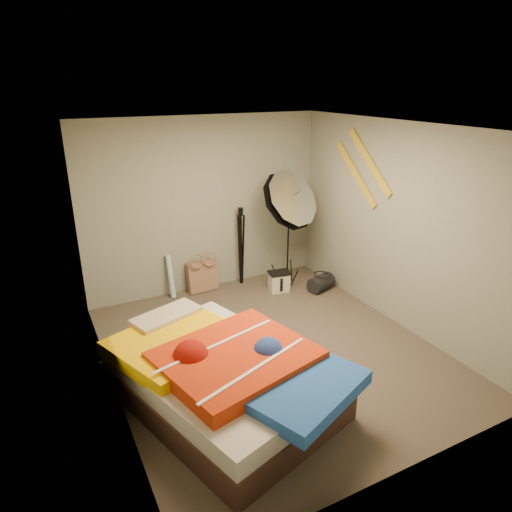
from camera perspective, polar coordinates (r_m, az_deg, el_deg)
floor at (r=5.40m, az=2.00°, el=-11.71°), size 4.00×4.00×0.00m
ceiling at (r=4.56m, az=2.41°, el=15.75°), size 4.00×4.00×0.00m
wall_back at (r=6.57m, az=-6.39°, el=6.23°), size 3.50×0.00×3.50m
wall_front at (r=3.40m, az=19.07°, el=-9.66°), size 3.50×0.00×3.50m
wall_left at (r=4.32m, az=-18.57°, el=-2.88°), size 0.00×4.00×4.00m
wall_right at (r=5.85m, az=17.35°, el=3.51°), size 0.00×4.00×4.00m
tote_bag at (r=6.78m, az=-6.76°, el=-2.52°), size 0.46×0.22×0.46m
wrapping_roll at (r=6.61m, az=-10.62°, el=-2.54°), size 0.09×0.19×0.63m
camera_case at (r=6.75m, az=2.89°, el=-3.28°), size 0.31×0.25×0.28m
duffel_bag at (r=6.83m, az=8.14°, el=-3.34°), size 0.44×0.34×0.24m
wall_stripe_upper at (r=6.11m, az=14.01°, el=11.33°), size 0.02×0.91×0.78m
wall_stripe_lower at (r=6.33m, az=12.38°, el=9.95°), size 0.02×0.91×0.78m
bed at (r=4.50m, az=-4.26°, el=-14.52°), size 2.08×2.50×0.62m
photo_umbrella at (r=6.45m, az=3.96°, el=6.81°), size 1.01×0.82×1.86m
camera_tripod at (r=6.80m, az=-1.91°, el=1.90°), size 0.08×0.08×1.19m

